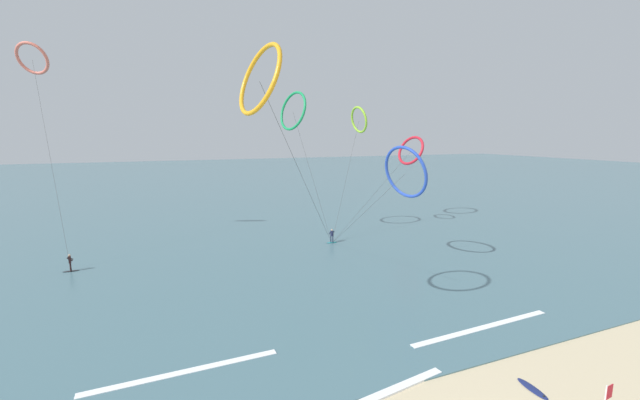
# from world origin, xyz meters

# --- Properties ---
(sea_water) EXTENTS (400.00, 200.00, 0.08)m
(sea_water) POSITION_xyz_m (0.00, 106.11, 0.04)
(sea_water) COLOR #476B75
(sea_water) RESTS_ON ground
(surfer_teal) EXTENTS (1.40, 0.72, 1.70)m
(surfer_teal) POSITION_xyz_m (6.40, 32.93, 0.82)
(surfer_teal) COLOR teal
(surfer_teal) RESTS_ON ground
(surfer_charcoal) EXTENTS (1.40, 0.61, 1.70)m
(surfer_charcoal) POSITION_xyz_m (-21.01, 33.15, 0.82)
(surfer_charcoal) COLOR black
(surfer_charcoal) RESTS_ON ground
(kite_amber) EXTENTS (14.58, 21.47, 18.45)m
(kite_amber) POSITION_xyz_m (-6.78, 13.89, 16.25)
(kite_amber) COLOR orange
(kite_amber) RESTS_ON ground
(kite_coral) EXTENTS (5.85, 13.27, 23.16)m
(kite_coral) POSITION_xyz_m (-24.79, 44.76, 21.40)
(kite_coral) COLOR #EA7260
(kite_coral) RESTS_ON ground
(kite_crimson) EXTENTS (18.52, 10.89, 12.97)m
(kite_crimson) POSITION_xyz_m (23.24, 41.22, 10.70)
(kite_crimson) COLOR red
(kite_crimson) RESTS_ON ground
(kite_cobalt) EXTENTS (5.22, 12.38, 12.08)m
(kite_cobalt) POSITION_xyz_m (10.13, 23.42, 9.39)
(kite_cobalt) COLOR #2647B7
(kite_cobalt) RESTS_ON ground
(kite_emerald) EXTENTS (4.68, 7.62, 18.45)m
(kite_emerald) POSITION_xyz_m (3.27, 37.89, 15.99)
(kite_emerald) COLOR #199351
(kite_emerald) RESTS_ON ground
(kite_lime) EXTENTS (6.50, 6.25, 16.80)m
(kite_lime) POSITION_xyz_m (12.19, 37.32, 15.01)
(kite_lime) COLOR #8CC62D
(kite_lime) RESTS_ON ground
(surfboard_spare) EXTENTS (0.65, 1.93, 0.20)m
(surfboard_spare) POSITION_xyz_m (4.68, 3.44, 0.04)
(surfboard_spare) COLOR navy
(surfboard_spare) RESTS_ON ground
(wave_crest_near) EXTENTS (9.62, 1.92, 0.12)m
(wave_crest_near) POSITION_xyz_m (-3.59, 5.85, 0.06)
(wave_crest_near) COLOR white
(wave_crest_near) RESTS_ON ground
(wave_crest_mid) EXTENTS (11.81, 0.91, 0.12)m
(wave_crest_mid) POSITION_xyz_m (7.19, 9.38, 0.06)
(wave_crest_mid) COLOR white
(wave_crest_mid) RESTS_ON ground
(wave_crest_far) EXTENTS (10.48, 0.71, 0.12)m
(wave_crest_far) POSITION_xyz_m (-11.96, 11.75, 0.06)
(wave_crest_far) COLOR white
(wave_crest_far) RESTS_ON ground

